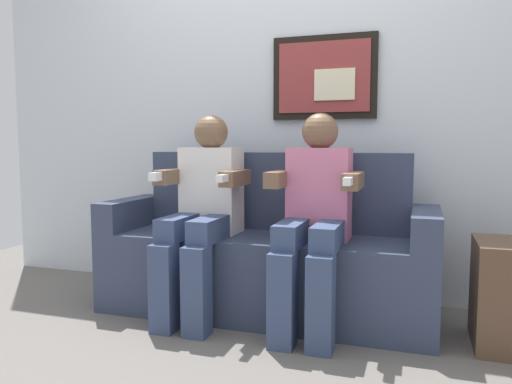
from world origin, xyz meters
TOP-DOWN VIEW (x-y plane):
  - ground_plane at (0.00, 0.00)m, footprint 5.50×5.50m
  - back_wall_assembly at (0.01, 0.76)m, footprint 4.23×0.10m
  - couch at (0.00, 0.33)m, footprint 1.83×0.58m
  - person_on_left at (-0.31, 0.16)m, footprint 0.46×0.56m
  - person_on_right at (0.31, 0.16)m, footprint 0.46×0.56m

SIDE VIEW (x-z plane):
  - ground_plane at x=0.00m, z-range 0.00..0.00m
  - couch at x=0.00m, z-range -0.14..0.76m
  - person_on_right at x=0.31m, z-range 0.05..1.16m
  - person_on_left at x=-0.31m, z-range 0.05..1.16m
  - back_wall_assembly at x=0.01m, z-range 0.00..2.60m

